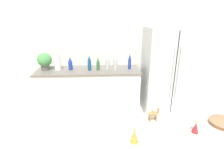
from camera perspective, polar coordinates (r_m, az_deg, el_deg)
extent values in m
cube|color=silver|center=(3.64, 0.71, 8.97)|extent=(8.00, 0.06, 2.55)
cube|color=silver|center=(3.57, -7.47, -5.53)|extent=(1.95, 0.60, 0.87)
cube|color=#66605B|center=(3.41, -7.79, 1.38)|extent=(1.98, 0.63, 0.03)
cube|color=silver|center=(3.58, 17.65, 0.88)|extent=(0.90, 0.69, 1.70)
cube|color=black|center=(3.27, 19.71, -1.02)|extent=(0.01, 0.01, 1.63)
cylinder|color=#B2B5BA|center=(3.21, 19.15, 0.29)|extent=(0.02, 0.02, 0.94)
cylinder|color=#B2B5BA|center=(3.25, 20.79, 0.31)|extent=(0.02, 0.02, 0.94)
cube|color=#B7AD99|center=(1.62, 10.21, -17.97)|extent=(2.20, 0.56, 0.03)
cylinder|color=#595451|center=(3.57, -20.91, 2.18)|extent=(0.16, 0.16, 0.10)
sphere|color=#478E4C|center=(3.53, -21.19, 4.47)|extent=(0.26, 0.26, 0.26)
cylinder|color=white|center=(3.48, -17.38, 3.67)|extent=(0.12, 0.12, 0.27)
cylinder|color=navy|center=(3.40, 5.76, 3.40)|extent=(0.06, 0.06, 0.19)
cone|color=navy|center=(3.37, 5.84, 5.86)|extent=(0.06, 0.06, 0.11)
cylinder|color=gold|center=(3.35, 5.88, 6.83)|extent=(0.02, 0.02, 0.01)
cylinder|color=navy|center=(3.33, -7.37, 2.93)|extent=(0.07, 0.07, 0.18)
cone|color=navy|center=(3.30, -7.48, 5.35)|extent=(0.07, 0.07, 0.10)
cylinder|color=gold|center=(3.28, -7.52, 6.29)|extent=(0.02, 0.02, 0.01)
cylinder|color=#B2B7BC|center=(3.38, -1.46, 3.38)|extent=(0.08, 0.08, 0.19)
cone|color=#B2B7BC|center=(3.35, -1.48, 5.82)|extent=(0.07, 0.07, 0.11)
cylinder|color=gold|center=(3.33, -1.49, 6.78)|extent=(0.03, 0.03, 0.01)
cylinder|color=#B2B7BC|center=(3.34, 1.04, 3.28)|extent=(0.08, 0.08, 0.20)
cone|color=#B2B7BC|center=(3.30, 1.06, 5.94)|extent=(0.07, 0.07, 0.11)
cylinder|color=gold|center=(3.28, 1.06, 6.98)|extent=(0.03, 0.03, 0.01)
cylinder|color=navy|center=(3.43, -13.40, 2.81)|extent=(0.08, 0.08, 0.16)
cone|color=navy|center=(3.40, -13.56, 4.80)|extent=(0.08, 0.08, 0.09)
cylinder|color=gold|center=(3.39, -13.62, 5.59)|extent=(0.03, 0.03, 0.01)
cylinder|color=#2D6033|center=(3.33, -4.56, 2.79)|extent=(0.06, 0.06, 0.16)
cone|color=#2D6033|center=(3.30, -4.62, 4.87)|extent=(0.06, 0.06, 0.09)
cylinder|color=gold|center=(3.29, -4.64, 5.70)|extent=(0.02, 0.02, 0.01)
cylinder|color=#8C6647|center=(1.92, 32.46, -13.30)|extent=(0.21, 0.21, 0.04)
torus|color=#8C6647|center=(1.91, 32.55, -12.84)|extent=(0.23, 0.23, 0.02)
ellipsoid|color=olive|center=(1.70, 13.24, -12.36)|extent=(0.10, 0.06, 0.05)
sphere|color=olive|center=(1.69, 13.29, -11.72)|extent=(0.04, 0.04, 0.04)
cylinder|color=olive|center=(1.70, 14.83, -11.48)|extent=(0.02, 0.02, 0.05)
sphere|color=olive|center=(1.69, 14.89, -10.79)|extent=(0.03, 0.03, 0.03)
cylinder|color=olive|center=(1.75, 13.90, -13.41)|extent=(0.01, 0.01, 0.05)
cylinder|color=olive|center=(1.73, 14.26, -13.92)|extent=(0.01, 0.01, 0.05)
cylinder|color=olive|center=(1.73, 11.96, -13.66)|extent=(0.01, 0.01, 0.05)
cylinder|color=olive|center=(1.71, 12.29, -14.17)|extent=(0.01, 0.01, 0.05)
cone|color=#B28933|center=(1.44, 7.27, -19.33)|extent=(0.06, 0.06, 0.11)
sphere|color=tan|center=(1.40, 7.41, -16.92)|extent=(0.04, 0.04, 0.04)
cone|color=maroon|center=(1.68, 25.60, -15.36)|extent=(0.06, 0.06, 0.09)
sphere|color=tan|center=(1.65, 25.93, -13.47)|extent=(0.04, 0.04, 0.04)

